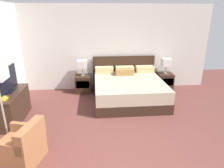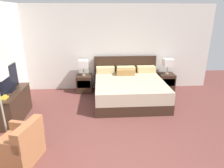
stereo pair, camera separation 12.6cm
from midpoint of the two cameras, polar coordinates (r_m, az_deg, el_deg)
The scene contains 12 objects.
ground_plane at distance 3.66m, azimuth 4.22°, elevation -22.67°, with size 11.47×11.47×0.00m, color brown.
wall_back at distance 6.64m, azimuth -0.02°, elevation 10.17°, with size 6.71×0.06×2.74m, color beige.
bed at distance 5.95m, azimuth 5.48°, elevation -1.40°, with size 2.06×2.09×1.12m.
nightstand_left at distance 6.59m, azimuth -7.38°, elevation 0.13°, with size 0.49×0.48×0.56m.
nightstand_right at distance 6.97m, azimuth 15.73°, elevation 0.62°, with size 0.49×0.48×0.56m.
table_lamp_left at distance 6.40m, azimuth -7.64°, elevation 5.69°, with size 0.30×0.30×0.51m.
table_lamp_right at distance 6.79m, azimuth 16.23°, elevation 5.87°, with size 0.30×0.30×0.51m.
dresser at distance 5.36m, azimuth -26.06°, elevation -5.45°, with size 0.51×1.29×0.72m.
tv at distance 5.20m, azimuth -26.81°, elevation 1.13°, with size 0.18×0.97×0.58m.
book_red_cover at distance 4.89m, azimuth -28.49°, elevation -3.55°, with size 0.25×0.19×0.03m, color gold.
book_blue_cover at distance 4.88m, azimuth -28.59°, elevation -3.22°, with size 0.21×0.15×0.03m, color gold.
armchair_by_window at distance 3.93m, azimuth -24.16°, elevation -15.95°, with size 0.85×0.84×0.76m.
Camera 2 is at (-0.36, -2.68, 2.47)m, focal length 32.00 mm.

